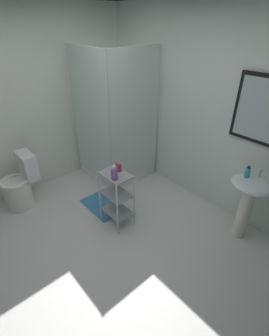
{
  "coord_description": "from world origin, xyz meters",
  "views": [
    {
      "loc": [
        1.65,
        -0.89,
        2.3
      ],
      "look_at": [
        0.07,
        0.5,
        1.02
      ],
      "focal_mm": 26.55,
      "sensor_mm": 36.0,
      "label": 1
    }
  ],
  "objects_px": {
    "hand_soap_bottle": "(247,172)",
    "rinse_cup": "(118,167)",
    "toilet": "(20,186)",
    "bath_mat": "(103,205)",
    "conditioner_bottle_purple": "(114,173)",
    "pedestal_sink": "(248,197)",
    "shower_stall": "(116,151)",
    "storage_cart": "(117,195)"
  },
  "relations": [
    {
      "from": "storage_cart",
      "to": "rinse_cup",
      "type": "distance_m",
      "value": 0.37
    },
    {
      "from": "storage_cart",
      "to": "shower_stall",
      "type": "bearing_deg",
      "value": 142.72
    },
    {
      "from": "toilet",
      "to": "hand_soap_bottle",
      "type": "relative_size",
      "value": 5.56
    },
    {
      "from": "toilet",
      "to": "rinse_cup",
      "type": "distance_m",
      "value": 1.49
    },
    {
      "from": "shower_stall",
      "to": "bath_mat",
      "type": "relative_size",
      "value": 3.33
    },
    {
      "from": "shower_stall",
      "to": "pedestal_sink",
      "type": "bearing_deg",
      "value": 8.2
    },
    {
      "from": "shower_stall",
      "to": "toilet",
      "type": "height_order",
      "value": "shower_stall"
    },
    {
      "from": "hand_soap_bottle",
      "to": "rinse_cup",
      "type": "relative_size",
      "value": 1.27
    },
    {
      "from": "shower_stall",
      "to": "storage_cart",
      "type": "xyz_separation_m",
      "value": [
        0.89,
        -0.68,
        -0.03
      ]
    },
    {
      "from": "pedestal_sink",
      "to": "toilet",
      "type": "xyz_separation_m",
      "value": [
        -2.32,
        -1.75,
        -0.26
      ]
    },
    {
      "from": "conditioner_bottle_purple",
      "to": "pedestal_sink",
      "type": "bearing_deg",
      "value": 43.79
    },
    {
      "from": "storage_cart",
      "to": "conditioner_bottle_purple",
      "type": "xyz_separation_m",
      "value": [
        0.07,
        -0.07,
        0.38
      ]
    },
    {
      "from": "bath_mat",
      "to": "toilet",
      "type": "bearing_deg",
      "value": -133.24
    },
    {
      "from": "shower_stall",
      "to": "hand_soap_bottle",
      "type": "distance_m",
      "value": 2.03
    },
    {
      "from": "toilet",
      "to": "hand_soap_bottle",
      "type": "height_order",
      "value": "hand_soap_bottle"
    },
    {
      "from": "rinse_cup",
      "to": "bath_mat",
      "type": "height_order",
      "value": "rinse_cup"
    },
    {
      "from": "conditioner_bottle_purple",
      "to": "bath_mat",
      "type": "xyz_separation_m",
      "value": [
        -0.47,
        0.11,
        -0.81
      ]
    },
    {
      "from": "shower_stall",
      "to": "conditioner_bottle_purple",
      "type": "distance_m",
      "value": 1.27
    },
    {
      "from": "toilet",
      "to": "rinse_cup",
      "type": "height_order",
      "value": "rinse_cup"
    },
    {
      "from": "shower_stall",
      "to": "bath_mat",
      "type": "xyz_separation_m",
      "value": [
        0.49,
        -0.63,
        -0.45
      ]
    },
    {
      "from": "shower_stall",
      "to": "pedestal_sink",
      "type": "relative_size",
      "value": 2.47
    },
    {
      "from": "hand_soap_bottle",
      "to": "bath_mat",
      "type": "bearing_deg",
      "value": -147.79
    },
    {
      "from": "storage_cart",
      "to": "bath_mat",
      "type": "height_order",
      "value": "storage_cart"
    },
    {
      "from": "shower_stall",
      "to": "toilet",
      "type": "distance_m",
      "value": 1.49
    },
    {
      "from": "shower_stall",
      "to": "bath_mat",
      "type": "height_order",
      "value": "shower_stall"
    },
    {
      "from": "shower_stall",
      "to": "toilet",
      "type": "relative_size",
      "value": 2.63
    },
    {
      "from": "toilet",
      "to": "storage_cart",
      "type": "height_order",
      "value": "toilet"
    },
    {
      "from": "rinse_cup",
      "to": "pedestal_sink",
      "type": "bearing_deg",
      "value": 36.94
    },
    {
      "from": "toilet",
      "to": "bath_mat",
      "type": "relative_size",
      "value": 1.27
    },
    {
      "from": "hand_soap_bottle",
      "to": "rinse_cup",
      "type": "xyz_separation_m",
      "value": [
        -1.11,
        -0.9,
        -0.08
      ]
    },
    {
      "from": "shower_stall",
      "to": "storage_cart",
      "type": "bearing_deg",
      "value": -37.28
    },
    {
      "from": "rinse_cup",
      "to": "conditioner_bottle_purple",
      "type": "bearing_deg",
      "value": -53.14
    },
    {
      "from": "pedestal_sink",
      "to": "bath_mat",
      "type": "relative_size",
      "value": 1.35
    },
    {
      "from": "pedestal_sink",
      "to": "rinse_cup",
      "type": "xyz_separation_m",
      "value": [
        -1.19,
        -0.9,
        0.21
      ]
    },
    {
      "from": "shower_stall",
      "to": "rinse_cup",
      "type": "relative_size",
      "value": 18.55
    },
    {
      "from": "conditioner_bottle_purple",
      "to": "bath_mat",
      "type": "bearing_deg",
      "value": 166.32
    },
    {
      "from": "toilet",
      "to": "bath_mat",
      "type": "distance_m",
      "value": 1.17
    },
    {
      "from": "toilet",
      "to": "conditioner_bottle_purple",
      "type": "xyz_separation_m",
      "value": [
        1.24,
        0.71,
        0.5
      ]
    },
    {
      "from": "storage_cart",
      "to": "hand_soap_bottle",
      "type": "xyz_separation_m",
      "value": [
        1.07,
        0.97,
        0.43
      ]
    },
    {
      "from": "shower_stall",
      "to": "pedestal_sink",
      "type": "xyz_separation_m",
      "value": [
        2.05,
        0.29,
        0.12
      ]
    },
    {
      "from": "hand_soap_bottle",
      "to": "conditioner_bottle_purple",
      "type": "bearing_deg",
      "value": -133.96
    },
    {
      "from": "pedestal_sink",
      "to": "storage_cart",
      "type": "bearing_deg",
      "value": -140.01
    }
  ]
}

